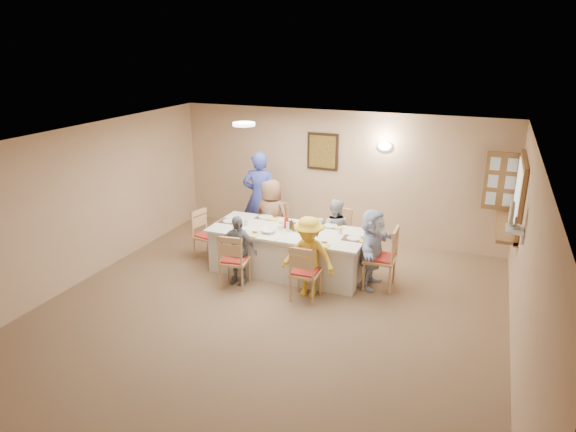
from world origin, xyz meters
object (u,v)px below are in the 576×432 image
at_px(chair_back_right, 336,235).
at_px(diner_right_end, 372,248).
at_px(diner_front_right, 309,257).
at_px(diner_back_right, 335,231).
at_px(caregiver, 260,197).
at_px(chair_front_right, 306,271).
at_px(condiment_ketchup, 286,221).
at_px(chair_left_end, 208,235).
at_px(chair_right_end, 380,257).
at_px(desk_fan, 514,218).
at_px(chair_back_left, 274,227).
at_px(diner_back_left, 272,217).
at_px(chair_front_left, 234,259).
at_px(dining_table, 288,251).
at_px(diner_front_left, 238,250).
at_px(serving_hatch, 520,195).

bearing_deg(chair_back_right, diner_right_end, -35.36).
xyz_separation_m(diner_front_right, diner_right_end, (0.82, 0.68, 0.01)).
relative_size(diner_back_right, caregiver, 0.66).
height_order(chair_back_right, chair_front_right, chair_back_right).
distance_m(chair_back_right, condiment_ketchup, 1.08).
xyz_separation_m(chair_left_end, chair_right_end, (3.10, 0.00, 0.07)).
distance_m(desk_fan, caregiver, 4.74).
xyz_separation_m(chair_back_left, chair_left_end, (-0.95, -0.80, -0.00)).
height_order(chair_back_right, diner_back_left, diner_back_left).
distance_m(desk_fan, diner_right_end, 2.18).
height_order(desk_fan, chair_front_left, desk_fan).
xyz_separation_m(desk_fan, dining_table, (-3.35, 0.48, -1.17)).
distance_m(diner_front_right, caregiver, 2.48).
xyz_separation_m(desk_fan, diner_front_left, (-3.95, -0.20, -0.98)).
bearing_deg(diner_back_left, serving_hatch, -171.64).
bearing_deg(chair_left_end, chair_right_end, -78.53).
relative_size(dining_table, caregiver, 1.47).
height_order(chair_back_left, chair_front_right, chair_front_right).
height_order(chair_back_left, chair_front_left, chair_front_left).
distance_m(chair_right_end, diner_back_left, 2.26).
bearing_deg(chair_back_left, chair_right_end, -15.04).
bearing_deg(serving_hatch, chair_front_left, -157.66).
height_order(dining_table, chair_front_right, chair_front_right).
relative_size(chair_left_end, diner_front_left, 0.78).
height_order(diner_back_right, diner_right_end, diner_right_end).
relative_size(chair_back_right, caregiver, 0.52).
xyz_separation_m(chair_front_right, chair_right_end, (0.95, 0.80, 0.06)).
bearing_deg(serving_hatch, diner_back_left, -177.36).
bearing_deg(chair_left_end, chair_back_left, -38.43).
bearing_deg(diner_back_right, chair_back_right, -93.40).
xyz_separation_m(dining_table, diner_back_left, (-0.60, 0.68, 0.31)).
distance_m(chair_back_left, diner_back_right, 1.21).
bearing_deg(condiment_ketchup, chair_back_left, 126.07).
bearing_deg(diner_right_end, serving_hatch, -63.34).
relative_size(serving_hatch, chair_front_right, 1.66).
distance_m(chair_back_left, chair_left_end, 1.24).
distance_m(serving_hatch, chair_back_left, 4.19).
relative_size(dining_table, chair_left_end, 2.91).
bearing_deg(chair_left_end, chair_front_right, -98.94).
xyz_separation_m(chair_front_left, diner_front_left, (0.00, 0.12, 0.11)).
xyz_separation_m(dining_table, chair_front_left, (-0.60, -0.80, 0.08)).
xyz_separation_m(chair_front_left, chair_front_right, (1.20, 0.00, -0.00)).
bearing_deg(diner_back_left, condiment_ketchup, 136.67).
bearing_deg(dining_table, serving_hatch, 14.08).
distance_m(diner_back_right, diner_front_left, 1.81).
relative_size(chair_front_right, diner_front_left, 0.79).
xyz_separation_m(chair_back_left, diner_right_end, (2.02, -0.80, 0.20)).
height_order(diner_front_right, caregiver, caregiver).
bearing_deg(diner_front_right, caregiver, 132.37).
relative_size(diner_back_left, diner_back_right, 1.19).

